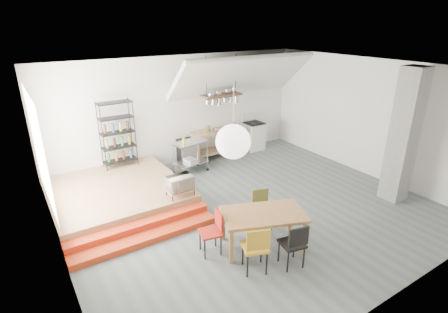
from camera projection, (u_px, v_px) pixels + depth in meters
floor at (249, 208)px, 8.20m from camera, size 8.00×8.00×0.00m
wall_back at (180, 111)px, 10.35m from camera, size 8.00×0.04×3.20m
wall_left at (52, 189)px, 5.60m from camera, size 0.04×7.00×3.20m
wall_right at (367, 118)px, 9.63m from camera, size 0.04×7.00×3.20m
ceiling at (253, 69)px, 7.03m from camera, size 8.00×7.00×0.02m
slope_ceiling at (242, 76)px, 10.44m from camera, size 4.40×1.44×1.32m
window_pane at (39, 149)px, 6.71m from camera, size 0.02×2.50×2.20m
platform at (117, 194)px, 8.44m from camera, size 3.00×3.00×0.40m
step_lower at (147, 238)px, 6.96m from camera, size 3.00×0.35×0.13m
step_upper at (141, 227)px, 7.21m from camera, size 3.00×0.35×0.27m
concrete_column at (404, 136)px, 8.10m from camera, size 0.50×0.50×3.20m
kitchen_counter at (218, 139)px, 10.99m from camera, size 1.80×0.60×0.91m
stove at (253, 136)px, 11.75m from camera, size 0.60×0.60×1.18m
pot_rack at (223, 97)px, 10.33m from camera, size 1.20×0.50×1.43m
wire_shelving at (117, 133)px, 9.21m from camera, size 0.88×0.38×1.80m
microwave_shelf at (180, 190)px, 7.89m from camera, size 0.60×0.40×0.16m
paper_lantern at (233, 142)px, 5.91m from camera, size 0.60×0.60×0.60m
dining_table at (263, 217)px, 6.59m from camera, size 1.77×1.38×0.74m
chair_mustard at (256, 246)px, 5.92m from camera, size 0.55×0.55×0.93m
chair_black at (294, 242)px, 6.06m from camera, size 0.47×0.47×0.87m
chair_olive at (262, 205)px, 7.32m from camera, size 0.47×0.47×0.83m
chair_red at (214, 229)px, 6.48m from camera, size 0.47×0.47×0.85m
rolling_cart at (190, 153)px, 9.88m from camera, size 1.03×0.69×0.94m
mini_fridge at (186, 152)px, 10.56m from camera, size 0.46×0.46×0.78m
microwave at (180, 183)px, 7.82m from camera, size 0.57×0.40×0.31m
bowl at (214, 130)px, 10.75m from camera, size 0.27×0.27×0.05m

